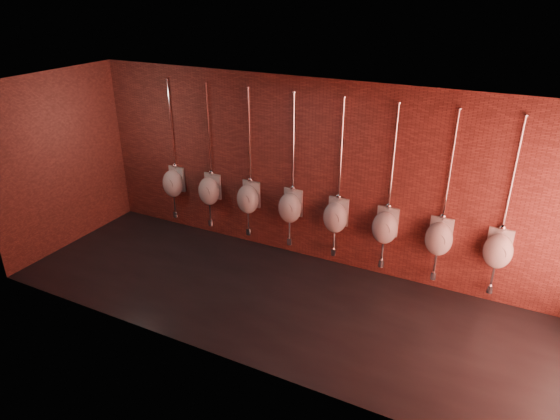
# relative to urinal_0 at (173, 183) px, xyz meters

# --- Properties ---
(ground) EXTENTS (8.50, 8.50, 0.00)m
(ground) POSITION_rel_urinal_0_xyz_m (2.86, -1.35, -0.97)
(ground) COLOR black
(ground) RESTS_ON ground
(room_shell) EXTENTS (8.54, 3.04, 3.22)m
(room_shell) POSITION_rel_urinal_0_xyz_m (2.86, -1.35, 1.04)
(room_shell) COLOR black
(room_shell) RESTS_ON ground
(urinal_0) EXTENTS (0.43, 0.38, 2.72)m
(urinal_0) POSITION_rel_urinal_0_xyz_m (0.00, 0.00, 0.00)
(urinal_0) COLOR silver
(urinal_0) RESTS_ON ground
(urinal_1) EXTENTS (0.43, 0.38, 2.72)m
(urinal_1) POSITION_rel_urinal_0_xyz_m (0.85, 0.00, 0.00)
(urinal_1) COLOR silver
(urinal_1) RESTS_ON ground
(urinal_2) EXTENTS (0.43, 0.38, 2.72)m
(urinal_2) POSITION_rel_urinal_0_xyz_m (1.70, 0.00, 0.00)
(urinal_2) COLOR silver
(urinal_2) RESTS_ON ground
(urinal_3) EXTENTS (0.43, 0.38, 2.72)m
(urinal_3) POSITION_rel_urinal_0_xyz_m (2.55, 0.00, 0.00)
(urinal_3) COLOR silver
(urinal_3) RESTS_ON ground
(urinal_4) EXTENTS (0.43, 0.38, 2.72)m
(urinal_4) POSITION_rel_urinal_0_xyz_m (3.40, 0.00, 0.00)
(urinal_4) COLOR silver
(urinal_4) RESTS_ON ground
(urinal_5) EXTENTS (0.43, 0.38, 2.72)m
(urinal_5) POSITION_rel_urinal_0_xyz_m (4.25, 0.00, 0.00)
(urinal_5) COLOR silver
(urinal_5) RESTS_ON ground
(urinal_6) EXTENTS (0.43, 0.38, 2.72)m
(urinal_6) POSITION_rel_urinal_0_xyz_m (5.10, 0.00, 0.00)
(urinal_6) COLOR silver
(urinal_6) RESTS_ON ground
(urinal_7) EXTENTS (0.43, 0.38, 2.72)m
(urinal_7) POSITION_rel_urinal_0_xyz_m (5.95, 0.00, 0.00)
(urinal_7) COLOR silver
(urinal_7) RESTS_ON ground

